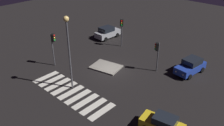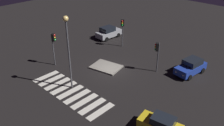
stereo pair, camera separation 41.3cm
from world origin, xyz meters
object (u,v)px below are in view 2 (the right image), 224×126
object	(u,v)px
car_blue	(191,67)
street_lamp	(68,41)
car_yellow	(161,125)
traffic_light_west	(122,26)
car_silver	(109,32)
traffic_island	(106,67)
traffic_light_north	(157,50)
traffic_light_south	(53,42)

from	to	relation	value
car_blue	street_lamp	size ratio (longest dim) A/B	0.54
car_yellow	traffic_light_west	xyz separation A→B (m)	(-13.89, 10.98, 2.39)
car_yellow	car_silver	xyz separation A→B (m)	(-17.84, 12.15, 0.13)
street_lamp	traffic_light_west	bearing A→B (deg)	105.12
traffic_island	car_silver	distance (m)	10.04
car_blue	traffic_light_west	xyz separation A→B (m)	(-11.10, 0.30, 2.28)
traffic_light_west	street_lamp	xyz separation A→B (m)	(3.22, -11.92, 2.25)
car_blue	car_yellow	bearing A→B (deg)	22.66
car_silver	traffic_light_north	distance (m)	12.55
car_yellow	traffic_light_north	distance (m)	10.41
car_yellow	traffic_light_south	size ratio (longest dim) A/B	0.90
traffic_island	traffic_light_north	distance (m)	6.67
traffic_light_south	car_blue	bearing A→B (deg)	3.55
car_blue	traffic_light_north	distance (m)	4.55
traffic_light_west	street_lamp	world-z (taller)	street_lamp
car_silver	traffic_light_south	distance (m)	11.62
traffic_light_south	traffic_light_north	distance (m)	12.51
car_yellow	traffic_light_south	world-z (taller)	traffic_light_south
street_lamp	car_blue	bearing A→B (deg)	55.87
traffic_island	car_blue	xyz separation A→B (m)	(8.30, 5.92, 0.81)
traffic_island	traffic_light_west	world-z (taller)	traffic_light_west
traffic_island	traffic_light_west	bearing A→B (deg)	114.23
car_yellow	traffic_light_west	size ratio (longest dim) A/B	0.91
traffic_light_south	traffic_light_west	size ratio (longest dim) A/B	1.02
car_blue	traffic_light_south	size ratio (longest dim) A/B	1.02
traffic_light_west	traffic_island	bearing A→B (deg)	-7.27
car_yellow	traffic_light_north	size ratio (longest dim) A/B	1.03
traffic_light_north	street_lamp	distance (m)	10.55
traffic_light_north	car_yellow	bearing A→B (deg)	86.14
car_yellow	traffic_light_north	xyz separation A→B (m)	(-6.08, 8.20, 2.05)
car_blue	car_silver	xyz separation A→B (m)	(-15.05, 1.47, 0.01)
traffic_island	traffic_light_south	bearing A→B (deg)	-142.81
traffic_light_south	traffic_light_north	size ratio (longest dim) A/B	1.14
car_yellow	car_silver	size ratio (longest dim) A/B	0.88
traffic_light_south	street_lamp	size ratio (longest dim) A/B	0.53
traffic_island	traffic_light_west	xyz separation A→B (m)	(-2.80, 6.22, 3.08)
traffic_island	street_lamp	size ratio (longest dim) A/B	0.50
car_blue	traffic_light_south	bearing A→B (deg)	-45.83
car_silver	traffic_light_north	world-z (taller)	traffic_light_north
car_blue	traffic_light_south	world-z (taller)	traffic_light_south
car_blue	traffic_light_west	size ratio (longest dim) A/B	1.04
traffic_light_south	traffic_light_north	xyz separation A→B (m)	(10.14, 7.33, -0.40)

